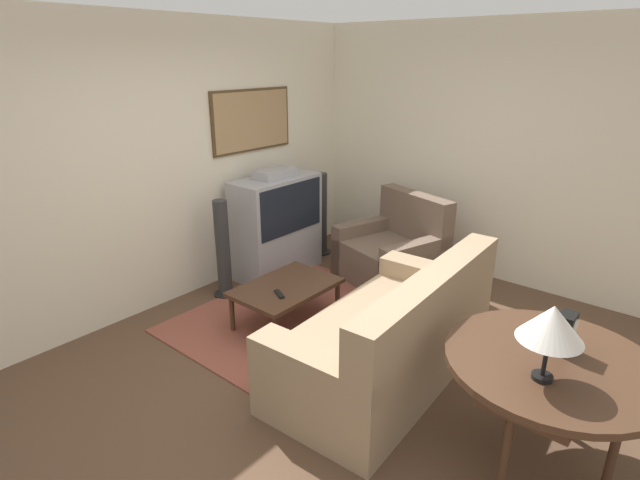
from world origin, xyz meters
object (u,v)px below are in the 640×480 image
(speaker_tower_left, at_px, (223,252))
(speaker_tower_right, at_px, (321,216))
(mantel_clock, at_px, (565,332))
(armchair, at_px, (393,253))
(couch, at_px, (390,339))
(console_table, at_px, (551,369))
(table_lamp, at_px, (552,324))
(tv, at_px, (277,225))
(coffee_table, at_px, (286,289))

(speaker_tower_left, distance_m, speaker_tower_right, 1.54)
(speaker_tower_right, bearing_deg, mantel_clock, -117.52)
(armchair, height_order, speaker_tower_right, speaker_tower_right)
(speaker_tower_left, relative_size, speaker_tower_right, 1.00)
(couch, bearing_deg, mantel_clock, 85.37)
(armchair, xyz_separation_m, mantel_clock, (-1.58, -2.11, 0.55))
(mantel_clock, relative_size, speaker_tower_left, 0.23)
(couch, height_order, speaker_tower_right, speaker_tower_right)
(console_table, height_order, speaker_tower_right, speaker_tower_right)
(armchair, distance_m, table_lamp, 2.96)
(couch, distance_m, mantel_clock, 1.28)
(console_table, xyz_separation_m, speaker_tower_left, (0.27, 3.21, -0.19))
(console_table, height_order, mantel_clock, mantel_clock)
(tv, bearing_deg, couch, -113.04)
(coffee_table, bearing_deg, console_table, -96.16)
(tv, distance_m, armchair, 1.32)
(tv, height_order, couch, tv)
(speaker_tower_left, bearing_deg, mantel_clock, -92.41)
(coffee_table, distance_m, speaker_tower_left, 0.90)
(tv, bearing_deg, speaker_tower_right, 0.10)
(armchair, bearing_deg, couch, -41.74)
(console_table, distance_m, mantel_clock, 0.23)
(coffee_table, bearing_deg, armchair, -8.57)
(armchair, relative_size, speaker_tower_right, 1.17)
(coffee_table, relative_size, console_table, 0.79)
(couch, relative_size, armchair, 1.66)
(console_table, bearing_deg, armchair, 50.94)
(couch, relative_size, table_lamp, 4.58)
(table_lamp, height_order, speaker_tower_right, table_lamp)
(tv, xyz_separation_m, speaker_tower_right, (0.77, 0.00, -0.08))
(mantel_clock, bearing_deg, speaker_tower_left, 87.59)
(couch, distance_m, coffee_table, 1.17)
(armchair, distance_m, mantel_clock, 2.69)
(coffee_table, xyz_separation_m, mantel_clock, (-0.12, -2.33, 0.51))
(tv, distance_m, console_table, 3.37)
(mantel_clock, bearing_deg, armchair, 53.27)
(tv, relative_size, console_table, 1.01)
(tv, relative_size, table_lamp, 2.76)
(table_lamp, relative_size, speaker_tower_right, 0.42)
(table_lamp, bearing_deg, console_table, 1.67)
(armchair, distance_m, coffee_table, 1.48)
(couch, distance_m, speaker_tower_left, 2.06)
(console_table, relative_size, mantel_clock, 4.98)
(tv, xyz_separation_m, armchair, (0.67, -1.10, -0.26))
(armchair, bearing_deg, table_lamp, -25.70)
(table_lamp, height_order, speaker_tower_left, table_lamp)
(console_table, bearing_deg, table_lamp, -178.33)
(coffee_table, distance_m, console_table, 2.36)
(speaker_tower_left, bearing_deg, coffee_table, -91.05)
(table_lamp, xyz_separation_m, mantel_clock, (0.35, -0.00, -0.21))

